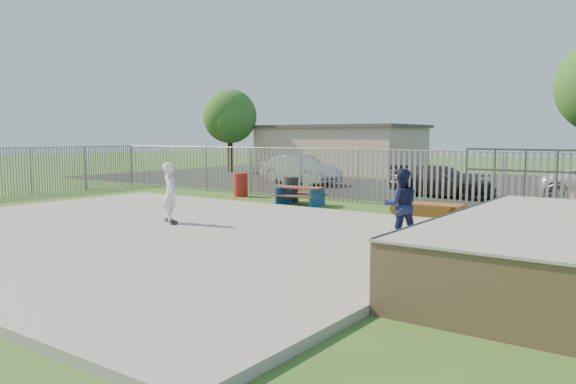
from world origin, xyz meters
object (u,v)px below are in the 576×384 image
Objects in this scene: tree_left at (230,116)px; skater_white at (170,193)px; picnic_table at (300,196)px; car_silver at (300,170)px; funbox at (429,209)px; trash_bin_red at (241,185)px; skater_navy at (401,205)px; car_dark at (442,181)px; trash_bin_grey at (291,189)px.

tree_left is 23.37m from skater_white.
picnic_table is 0.39× the size of car_silver.
tree_left reaches higher than car_silver.
trash_bin_red reaches higher than funbox.
car_silver is at bearing -31.81° from skater_white.
car_silver is (-4.97, 7.19, 0.42)m from picnic_table.
skater_navy reaches higher than trash_bin_red.
car_dark reaches higher than funbox.
skater_white is at bearing -52.34° from tree_left.
car_dark is 12.32m from skater_white.
car_silver is (-9.66, 6.83, 0.58)m from funbox.
skater_white is (-6.21, -1.13, 0.00)m from skater_navy.
trash_bin_red is 1.02× the size of trash_bin_grey.
car_dark is 2.65× the size of skater_navy.
funbox is at bearing -4.12° from picnic_table.
trash_bin_grey is at bearing 170.13° from funbox.
car_dark is at bearing 53.17° from picnic_table.
skater_navy reaches higher than trash_bin_grey.
trash_bin_grey is 0.22× the size of car_dark.
tree_left is (-9.24, 5.01, 3.03)m from car_silver.
skater_navy and skater_white have the same top height.
picnic_table is 1.84× the size of trash_bin_red.
trash_bin_red is 6.25m from car_silver.
skater_white is at bearing -98.94° from picnic_table.
trash_bin_grey is 9.18m from skater_navy.
trash_bin_grey is at bearing -74.95° from skater_navy.
trash_bin_red is 0.59× the size of skater_navy.
picnic_table is at bearing -133.99° from car_silver.
trash_bin_red is at bearing 128.98° from car_dark.
tree_left is 3.44× the size of skater_white.
picnic_table is at bearing -75.03° from skater_navy.
skater_white is (-4.73, -6.52, 0.78)m from funbox.
car_dark is (-1.60, 5.39, 0.47)m from funbox.
trash_bin_red is at bearing -24.99° from skater_white.
funbox is 22.60m from tree_left.
car_dark is at bearing -66.80° from skater_white.
car_dark is (4.04, 5.00, 0.18)m from trash_bin_grey.
trash_bin_red is 0.17× the size of tree_left.
car_dark is at bearing -109.92° from skater_navy.
funbox is at bearing -32.07° from tree_left.
tree_left is at bearing 142.00° from funbox.
car_silver is 8.19m from car_dark.
skater_navy reaches higher than funbox.
skater_navy is (6.17, -5.02, 0.63)m from picnic_table.
skater_navy is at bearing -40.21° from tree_left.
car_dark is (6.83, 4.68, 0.17)m from trash_bin_red.
car_dark is at bearing 100.62° from funbox.
skater_navy is (9.91, -6.10, 0.49)m from trash_bin_red.
picnic_table is 1.22m from trash_bin_grey.
tree_left reaches higher than skater_white.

